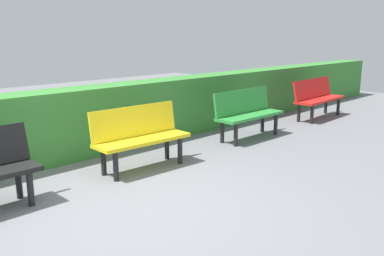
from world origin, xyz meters
TOP-DOWN VIEW (x-y plane):
  - ground_plane at (0.00, 0.00)m, footprint 21.84×21.84m
  - bench_red at (-5.94, -0.91)m, footprint 1.59×0.53m
  - bench_green at (-3.41, -0.87)m, footprint 1.45×0.46m
  - bench_yellow at (-1.00, -0.86)m, footprint 1.39×0.51m
  - hedge_row at (-1.10, -1.98)m, footprint 17.84×0.56m

SIDE VIEW (x-z plane):
  - ground_plane at x=0.00m, z-range 0.00..0.00m
  - bench_yellow at x=-1.00m, z-range 0.05..0.91m
  - bench_green at x=-3.41m, z-range 0.05..0.91m
  - bench_red at x=-5.94m, z-range 0.05..0.91m
  - hedge_row at x=-1.10m, z-range 0.00..1.04m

